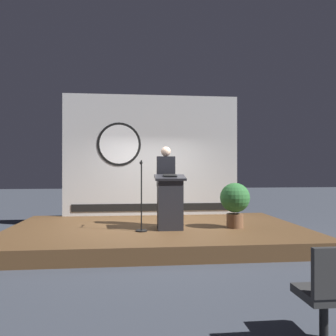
% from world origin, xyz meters
% --- Properties ---
extents(ground_plane, '(40.00, 40.00, 0.00)m').
position_xyz_m(ground_plane, '(0.00, 0.00, 0.00)').
color(ground_plane, '#383D47').
extents(stage_platform, '(6.40, 4.00, 0.30)m').
position_xyz_m(stage_platform, '(0.00, 0.00, 0.15)').
color(stage_platform, brown).
rests_on(stage_platform, ground).
extents(banner_display, '(4.81, 0.12, 3.31)m').
position_xyz_m(banner_display, '(-0.02, 1.85, 1.95)').
color(banner_display, silver).
rests_on(banner_display, stage_platform).
extents(podium, '(0.64, 0.50, 1.17)m').
position_xyz_m(podium, '(0.25, -0.41, 0.87)').
color(podium, '#26262B').
rests_on(podium, stage_platform).
extents(speaker_person, '(0.40, 0.26, 1.77)m').
position_xyz_m(speaker_person, '(0.21, 0.07, 1.21)').
color(speaker_person, black).
rests_on(speaker_person, stage_platform).
extents(microphone_stand, '(0.24, 0.46, 1.45)m').
position_xyz_m(microphone_stand, '(-0.35, -0.52, 0.80)').
color(microphone_stand, black).
rests_on(microphone_stand, stage_platform).
extents(potted_plant, '(0.64, 0.64, 0.97)m').
position_xyz_m(potted_plant, '(1.68, -0.34, 0.89)').
color(potted_plant, brown).
rests_on(potted_plant, stage_platform).
extents(audience_chair_left, '(0.44, 0.45, 0.89)m').
position_xyz_m(audience_chair_left, '(1.25, -4.55, 0.49)').
color(audience_chair_left, black).
rests_on(audience_chair_left, ground).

